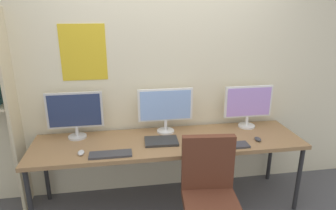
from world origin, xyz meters
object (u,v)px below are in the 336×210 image
keyboard_right (231,145)px  mouse_right_side (81,153)px  desk (169,144)px  monitor_right (248,104)px  office_chair (209,207)px  monitor_left (75,113)px  keyboard_left (111,154)px  mouse_left_side (258,139)px  laptop_closed (161,141)px  monitor_center (166,108)px

keyboard_right → mouse_right_side: size_ratio=3.47×
desk → monitor_right: (0.90, 0.21, 0.31)m
office_chair → monitor_left: bearing=143.4°
office_chair → keyboard_left: bearing=153.2°
keyboard_left → mouse_left_side: size_ratio=3.90×
monitor_right → keyboard_left: 1.55m
mouse_left_side → keyboard_left: bearing=-176.7°
monitor_left → mouse_left_side: (1.76, -0.36, -0.25)m
office_chair → laptop_closed: 0.76m
monitor_right → mouse_left_side: size_ratio=5.49×
monitor_left → monitor_center: monitor_left is taller
desk → office_chair: bearing=-69.4°
mouse_left_side → laptop_closed: mouse_left_side is taller
keyboard_right → laptop_closed: laptop_closed is taller
monitor_center → laptop_closed: monitor_center is taller
monitor_left → keyboard_right: size_ratio=1.63×
keyboard_right → mouse_left_side: 0.32m
monitor_center → keyboard_right: monitor_center is taller
desk → mouse_left_side: (0.86, -0.15, 0.06)m
office_chair → mouse_left_side: size_ratio=10.31×
office_chair → keyboard_left: office_chair is taller
keyboard_right → mouse_left_side: mouse_left_side is taller
monitor_center → keyboard_left: bearing=-141.7°
office_chair → monitor_right: 1.23m
monitor_center → mouse_right_side: size_ratio=5.89×
monitor_center → monitor_right: bearing=-0.0°
monitor_center → monitor_right: size_ratio=1.07×
monitor_center → keyboard_right: (0.56, -0.44, -0.26)m
keyboard_left → keyboard_right: size_ratio=1.13×
keyboard_right → keyboard_left: bearing=180.0°
desk → laptop_closed: bearing=-155.3°
monitor_left → monitor_right: (1.80, -0.00, -0.00)m
keyboard_right → laptop_closed: bearing=163.2°
mouse_left_side → mouse_right_side: (-1.69, -0.02, 0.00)m
monitor_center → keyboard_left: size_ratio=1.51×
monitor_right → mouse_left_side: monitor_right is taller
keyboard_right → mouse_left_side: size_ratio=3.47×
keyboard_left → laptop_closed: bearing=21.9°
desk → keyboard_left: bearing=-157.7°
desk → mouse_right_side: (-0.82, -0.17, 0.06)m
monitor_right → laptop_closed: 1.04m
office_chair → keyboard_right: office_chair is taller
keyboard_left → mouse_left_side: bearing=3.3°
monitor_right → keyboard_left: (-1.46, -0.44, -0.25)m
monitor_right → keyboard_right: bearing=-127.5°
laptop_closed → desk: bearing=27.2°
desk → office_chair: 0.74m
monitor_left → keyboard_right: (1.46, -0.44, -0.25)m
office_chair → monitor_center: (-0.24, 0.84, 0.61)m
mouse_right_side → desk: bearing=11.6°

